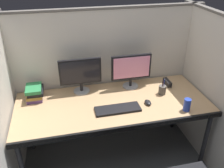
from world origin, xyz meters
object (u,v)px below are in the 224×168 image
red_stapler (167,82)px  pen_cup (162,90)px  book_stack (35,93)px  soda_can (187,105)px  desk (113,107)px  computer_mouse (148,102)px  monitor_left (80,74)px  keyboard_main (118,109)px  monitor_right (131,69)px

red_stapler → pen_cup: pen_cup is taller
red_stapler → pen_cup: (-0.14, -0.17, 0.02)m
book_stack → pen_cup: bearing=-9.2°
red_stapler → soda_can: soda_can is taller
desk → computer_mouse: size_ratio=19.79×
monitor_left → soda_can: 1.09m
computer_mouse → pen_cup: (0.21, 0.15, 0.03)m
book_stack → desk: bearing=-19.2°
monitor_left → pen_cup: (0.82, -0.24, -0.17)m
desk → pen_cup: size_ratio=11.28×
desk → keyboard_main: 0.14m
monitor_left → monitor_right: same height
keyboard_main → red_stapler: bearing=27.8°
monitor_right → red_stapler: 0.46m
monitor_left → book_stack: bearing=-176.9°
pen_cup → monitor_left: bearing=163.9°
keyboard_main → red_stapler: red_stapler is taller
monitor_right → book_stack: bearing=-179.4°
monitor_right → soda_can: size_ratio=3.52×
book_stack → keyboard_main: bearing=-27.0°
desk → keyboard_main: keyboard_main is taller
monitor_right → keyboard_main: 0.51m
monitor_right → book_stack: monitor_right is taller
book_stack → pen_cup: pen_cup is taller
desk → computer_mouse: 0.34m
monitor_left → pen_cup: 0.87m
book_stack → pen_cup: 1.31m
keyboard_main → computer_mouse: size_ratio=4.48×
book_stack → red_stapler: bearing=-1.6°
monitor_right → soda_can: bearing=-55.2°
monitor_left → keyboard_main: bearing=-54.9°
computer_mouse → keyboard_main: bearing=-174.0°
pen_cup → computer_mouse: bearing=-145.3°
monitor_left → red_stapler: (0.95, -0.07, -0.19)m
keyboard_main → red_stapler: 0.75m
monitor_right → pen_cup: 0.39m
computer_mouse → book_stack: book_stack is taller
desk → monitor_right: 0.46m
monitor_left → keyboard_main: (0.29, -0.41, -0.20)m
monitor_right → keyboard_main: size_ratio=1.00×
desk → book_stack: size_ratio=8.71×
desk → computer_mouse: bearing=-16.3°
keyboard_main → red_stapler: (0.66, 0.35, 0.02)m
monitor_right → soda_can: (0.38, -0.55, -0.15)m
computer_mouse → red_stapler: red_stapler is taller
monitor_left → computer_mouse: size_ratio=4.48×
monitor_right → computer_mouse: bearing=-79.9°
monitor_left → computer_mouse: monitor_left is taller
pen_cup → soda_can: bearing=-72.4°
computer_mouse → soda_can: bearing=-29.8°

